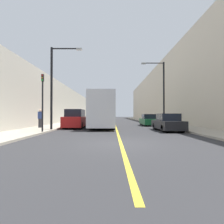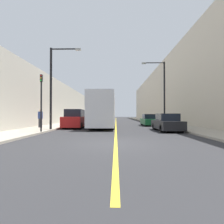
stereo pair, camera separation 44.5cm
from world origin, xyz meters
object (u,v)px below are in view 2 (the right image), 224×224
Objects in this scene: parked_suv_left at (76,120)px; car_right_mid at (149,120)px; bus at (104,111)px; traffic_light at (41,101)px; street_lamp_left at (54,82)px; street_lamp_right at (162,89)px; car_right_near at (167,123)px; pedestrian at (40,118)px.

parked_suv_left is 9.48m from car_right_mid.
bus is 2.73× the size of traffic_light.
bus is at bearing 49.62° from street_lamp_left.
bus is 2.56× the size of parked_suv_left.
street_lamp_right is (9.80, 2.57, 3.59)m from parked_suv_left.
bus is at bearing 139.35° from car_right_near.
car_right_mid is (-0.14, 7.09, -0.01)m from car_right_near.
bus is 3.64m from parked_suv_left.
parked_suv_left is 4.68m from street_lamp_left.
parked_suv_left is at bearing 160.91° from car_right_near.
car_right_near is 10.52m from traffic_light.
street_lamp_right is (6.91, 0.60, 2.60)m from bus.
parked_suv_left is at bearing 16.93° from pedestrian.
parked_suv_left is 3.47m from pedestrian.
parked_suv_left is 2.53× the size of pedestrian.
street_lamp_left is 3.94× the size of pedestrian.
pedestrian is (-12.01, 2.00, 0.41)m from car_right_near.
car_right_mid is at bearing 25.50° from parked_suv_left.
traffic_light is at bearing -105.59° from parked_suv_left.
street_lamp_right is at bearing 78.75° from car_right_near.
street_lamp_right reaches higher than traffic_light.
parked_suv_left is at bearing -154.50° from car_right_mid.
car_right_near is (5.80, -4.98, -1.21)m from bus.
car_right_mid is 13.74m from traffic_light.
bus is 6.89m from street_lamp_left.
street_lamp_left is at bearing 85.86° from traffic_light.
bus is at bearing -159.55° from car_right_mid.
traffic_light is 4.77m from pedestrian.
pedestrian is (-13.12, -3.58, -3.41)m from street_lamp_right.
car_right_mid is 0.58× the size of street_lamp_left.
street_lamp_left is 0.95× the size of street_lamp_right.
pedestrian is (-1.88, 4.15, -1.41)m from traffic_light.
car_right_near is 10.62m from street_lamp_left.
street_lamp_right is 1.75× the size of traffic_light.
street_lamp_left is 12.38m from street_lamp_right.
parked_suv_left is at bearing -145.78° from bus.
pedestrian is (-6.21, -2.98, -0.80)m from bus.
pedestrian is at bearing -156.80° from car_right_mid.
street_lamp_right is at bearing 34.51° from traffic_light.
street_lamp_left reaches higher than pedestrian.
traffic_light is 2.36× the size of pedestrian.
car_right_mid is 4.30m from street_lamp_right.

